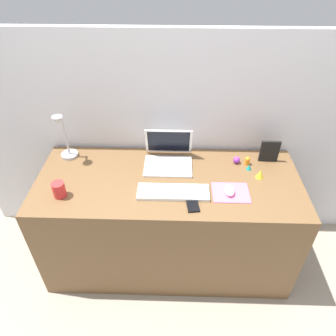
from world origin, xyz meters
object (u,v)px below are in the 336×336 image
laptop (168,155)px  toy_figurine_teal (249,167)px  toy_figurine_orange (247,161)px  toy_figurine_purple (237,160)px  cell_phone (192,204)px  coffee_mug (59,190)px  desk_lamp (64,138)px  keyboard (173,192)px  picture_frame (269,151)px  toy_figurine_yellow (260,174)px  mouse (230,190)px

laptop → toy_figurine_teal: laptop is taller
toy_figurine_orange → laptop: bearing=178.9°
toy_figurine_purple → cell_phone: bearing=-127.5°
coffee_mug → toy_figurine_orange: 1.15m
desk_lamp → toy_figurine_purple: size_ratio=7.02×
keyboard → toy_figurine_teal: 0.53m
laptop → picture_frame: size_ratio=2.00×
toy_figurine_yellow → toy_figurine_orange: bearing=113.2°
mouse → toy_figurine_purple: size_ratio=2.07×
laptop → toy_figurine_orange: laptop is taller
mouse → toy_figurine_teal: (0.15, 0.22, -0.00)m
toy_figurine_yellow → mouse: bearing=-143.8°
keyboard → toy_figurine_teal: (0.47, 0.24, 0.01)m
laptop → toy_figurine_purple: size_ratio=6.46×
keyboard → cell_phone: size_ratio=3.20×
laptop → toy_figurine_orange: (0.50, -0.01, -0.03)m
laptop → cell_phone: size_ratio=2.34×
laptop → toy_figurine_teal: size_ratio=8.17×
toy_figurine_orange → toy_figurine_purple: toy_figurine_orange is taller
toy_figurine_teal → laptop: bearing=173.0°
coffee_mug → toy_figurine_teal: bearing=13.9°
cell_phone → toy_figurine_yellow: size_ratio=2.40×
picture_frame → toy_figurine_yellow: bearing=-116.4°
coffee_mug → toy_figurine_yellow: 1.18m
cell_phone → desk_lamp: 0.91m
cell_phone → picture_frame: (0.50, 0.42, 0.07)m
mouse → toy_figurine_purple: (0.08, 0.29, 0.00)m
picture_frame → desk_lamp: bearing=-179.6°
picture_frame → keyboard: bearing=-151.3°
toy_figurine_purple → toy_figurine_teal: bearing=-42.7°
toy_figurine_teal → keyboard: bearing=-153.3°
toy_figurine_orange → toy_figurine_purple: size_ratio=1.21×
cell_phone → toy_figurine_teal: toy_figurine_teal is taller
cell_phone → toy_figurine_purple: toy_figurine_purple is taller
keyboard → toy_figurine_orange: size_ratio=7.31×
keyboard → toy_figurine_yellow: 0.55m
mouse → cell_phone: bearing=-155.6°
mouse → toy_figurine_orange: (0.15, 0.28, 0.01)m
mouse → toy_figurine_teal: 0.27m
keyboard → cell_phone: 0.14m
keyboard → toy_figurine_orange: bearing=31.8°
cell_phone → picture_frame: size_ratio=0.85×
cell_phone → toy_figurine_purple: size_ratio=2.76×
laptop → toy_figurine_teal: bearing=-7.0°
cell_phone → toy_figurine_purple: 0.49m
toy_figurine_orange → coffee_mug: bearing=-163.5°
coffee_mug → toy_figurine_purple: 1.10m
toy_figurine_purple → coffee_mug: bearing=-162.0°
cell_phone → laptop: bearing=103.1°
toy_figurine_yellow → toy_figurine_purple: (-0.12, 0.14, -0.00)m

